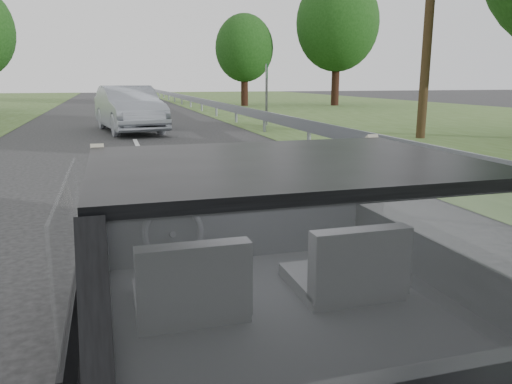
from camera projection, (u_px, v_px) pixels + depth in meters
subject_car at (257, 279)px, 2.70m from camera, size 1.80×4.00×1.45m
dashboard at (229, 225)px, 3.25m from camera, size 1.58×0.45×0.30m
driver_seat at (191, 281)px, 2.28m from camera, size 0.50×0.72×0.42m
passenger_seat at (349, 263)px, 2.50m from camera, size 0.50×0.72×0.42m
steering_wheel at (173, 233)px, 2.85m from camera, size 0.36×0.36×0.04m
cat at (251, 191)px, 3.19m from camera, size 0.56×0.27×0.24m
guardrail at (305, 125)px, 13.27m from camera, size 0.05×90.00×0.32m
other_car at (129, 109)px, 17.16m from camera, size 2.62×5.00×1.57m
highway_sign at (267, 95)px, 19.48m from camera, size 0.33×0.94×2.36m
tree_2 at (244, 62)px, 33.40m from camera, size 5.14×5.14×5.86m
tree_3 at (337, 43)px, 33.62m from camera, size 7.32×7.32×8.37m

